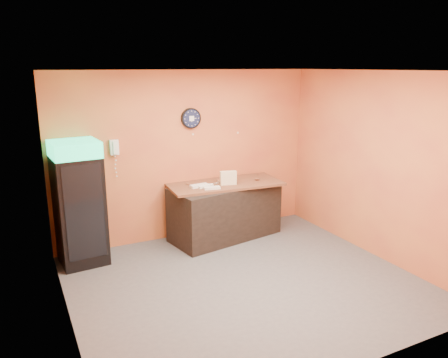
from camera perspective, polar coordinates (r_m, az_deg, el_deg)
floor at (r=6.11m, az=2.72°, el=-13.31°), size 4.50×4.50×0.00m
back_wall at (r=7.36m, az=-4.76°, el=3.10°), size 4.50×0.02×2.80m
left_wall at (r=4.94m, az=-20.56°, el=-3.54°), size 0.02×4.00×2.80m
right_wall at (r=6.95m, az=19.29°, el=1.65°), size 0.02×4.00×2.80m
ceiling at (r=5.40m, az=3.08°, el=13.95°), size 4.50×4.00×0.02m
beverage_cooler at (r=6.66m, az=-18.36°, el=-3.31°), size 0.69×0.70×1.84m
prep_counter at (r=7.44m, az=0.13°, el=-4.23°), size 1.95×1.11×0.92m
wall_clock at (r=7.26m, az=-4.33°, el=7.91°), size 0.34×0.06×0.34m
wall_phone at (r=6.91m, az=-14.13°, el=4.03°), size 0.13×0.11×0.23m
butcher_paper at (r=7.30m, az=0.14°, el=-0.66°), size 1.95×0.96×0.04m
sub_roll_stack at (r=7.16m, az=0.56°, el=0.14°), size 0.28×0.15×0.23m
wrapped_sandwich_left at (r=7.03m, az=-2.44°, el=-0.94°), size 0.26×0.12×0.04m
wrapped_sandwich_mid at (r=6.93m, az=-1.59°, el=-1.17°), size 0.27×0.15×0.04m
wrapped_sandwich_right at (r=7.05m, az=-3.25°, el=-0.88°), size 0.31×0.14×0.04m
kitchen_tool at (r=7.24m, az=-0.71°, el=-0.35°), size 0.06×0.06×0.06m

